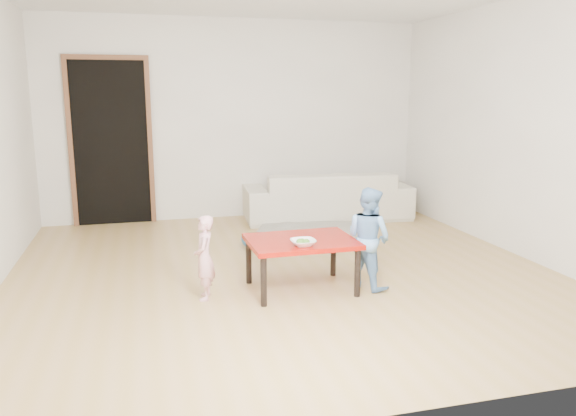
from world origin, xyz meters
name	(u,v)px	position (x,y,z in m)	size (l,w,h in m)	color
floor	(283,271)	(0.00, 0.00, 0.00)	(5.00, 5.00, 0.01)	#AD8A4A
back_wall	(236,120)	(0.00, 2.50, 1.30)	(5.00, 0.02, 2.60)	white
right_wall	(521,129)	(2.50, 0.00, 1.30)	(0.02, 5.00, 2.60)	white
doorway	(111,144)	(-1.60, 2.48, 1.02)	(1.02, 0.08, 2.11)	brown
sofa	(327,195)	(1.13, 2.05, 0.32)	(2.18, 0.85, 0.64)	beige
cushion	(303,186)	(0.76, 1.92, 0.47)	(0.40, 0.36, 0.11)	#F6A91B
red_table	(301,265)	(0.03, -0.54, 0.22)	(0.89, 0.67, 0.45)	#961008
bowl	(303,243)	(-0.01, -0.73, 0.47)	(0.20, 0.20, 0.05)	white
broccoli	(303,242)	(-0.01, -0.73, 0.47)	(0.12, 0.12, 0.06)	#2D5919
child_pink	(204,258)	(-0.79, -0.54, 0.35)	(0.25, 0.17, 0.69)	#D96373
child_blue	(369,238)	(0.61, -0.61, 0.44)	(0.43, 0.33, 0.88)	#5FA2DD
basin	(260,242)	(-0.05, 0.83, 0.06)	(0.40, 0.40, 0.13)	#295E9B
blanket	(312,233)	(0.66, 1.20, 0.03)	(1.27, 1.06, 0.06)	#9B9988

